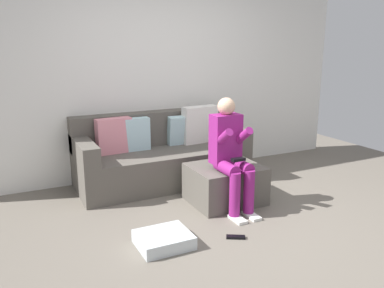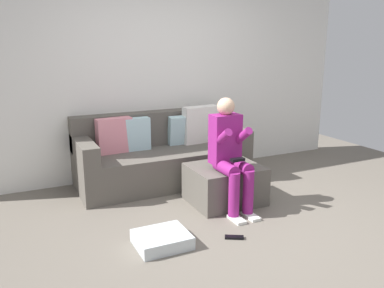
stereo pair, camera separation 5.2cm
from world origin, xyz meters
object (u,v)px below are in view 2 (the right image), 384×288
at_px(person_seated, 230,151).
at_px(remote_near_ottoman, 234,237).
at_px(couch_sectional, 161,155).
at_px(ottoman, 225,184).
at_px(storage_bin, 162,239).

height_order(person_seated, remote_near_ottoman, person_seated).
relative_size(couch_sectional, person_seated, 1.78).
xyz_separation_m(couch_sectional, person_seated, (0.32, -1.10, 0.28)).
relative_size(ottoman, storage_bin, 1.67).
distance_m(person_seated, storage_bin, 1.16).
distance_m(couch_sectional, person_seated, 1.18).
xyz_separation_m(person_seated, remote_near_ottoman, (-0.29, -0.59, -0.61)).
bearing_deg(couch_sectional, storage_bin, -111.28).
bearing_deg(person_seated, ottoman, 73.68).
bearing_deg(ottoman, remote_near_ottoman, -114.28).
bearing_deg(remote_near_ottoman, couch_sectional, 120.81).
bearing_deg(ottoman, person_seated, -106.32).
bearing_deg(ottoman, storage_bin, -147.85).
relative_size(person_seated, remote_near_ottoman, 6.89).
bearing_deg(storage_bin, remote_near_ottoman, -14.45).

